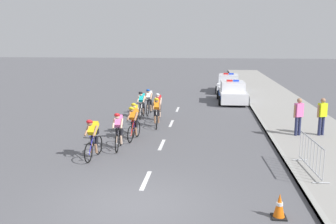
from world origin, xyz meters
TOP-DOWN VIEW (x-y plane):
  - ground_plane at (0.00, 0.00)m, footprint 160.00×160.00m
  - sidewalk_slab at (6.65, 14.00)m, footprint 4.05×60.00m
  - kerb_edge at (4.70, 14.00)m, footprint 0.16×60.00m
  - lane_markings_centre at (0.00, 5.74)m, footprint 0.14×17.60m
  - cyclist_lead at (-2.27, 3.68)m, footprint 0.44×1.72m
  - cyclist_second at (-1.63, 4.94)m, footprint 0.44×1.72m
  - cyclist_third at (-1.31, 6.37)m, footprint 0.46×1.72m
  - cyclist_fourth at (-1.46, 7.31)m, footprint 0.44×1.72m
  - cyclist_fifth at (-0.65, 8.87)m, footprint 0.45×1.72m
  - cyclist_sixth at (-1.78, 10.96)m, footprint 0.42×1.72m
  - cyclist_seventh at (-0.78, 10.42)m, footprint 0.42×1.72m
  - cyclist_eighth at (-1.54, 12.04)m, footprint 0.43×1.72m
  - police_car_nearest at (3.57, 16.85)m, footprint 2.07×4.44m
  - police_car_second at (3.57, 22.14)m, footprint 2.20×4.50m
  - crowd_barrier_front at (5.21, 2.83)m, footprint 0.61×2.32m
  - traffic_cone_near at (3.67, -0.33)m, footprint 0.36×0.36m
  - spectator_closest at (6.92, 7.62)m, footprint 0.51×0.35m
  - spectator_middle at (5.87, 7.48)m, footprint 0.50×0.36m

SIDE VIEW (x-z plane):
  - ground_plane at x=0.00m, z-range 0.00..0.00m
  - lane_markings_centre at x=0.00m, z-range 0.00..0.01m
  - sidewalk_slab at x=6.65m, z-range 0.00..0.12m
  - kerb_edge at x=4.70m, z-range 0.00..0.13m
  - traffic_cone_near at x=3.67m, z-range -0.01..0.63m
  - crowd_barrier_front at x=5.21m, z-range 0.11..1.18m
  - police_car_nearest at x=3.57m, z-range -0.12..1.48m
  - police_car_second at x=3.57m, z-range -0.12..1.48m
  - cyclist_lead at x=-2.27m, z-range 0.00..1.57m
  - cyclist_second at x=-1.63m, z-range 0.00..1.57m
  - cyclist_third at x=-1.31m, z-range 0.00..1.57m
  - cyclist_fourth at x=-1.46m, z-range 0.00..1.57m
  - cyclist_fifth at x=-0.65m, z-range 0.00..1.57m
  - cyclist_sixth at x=-1.78m, z-range 0.00..1.57m
  - cyclist_seventh at x=-0.78m, z-range 0.00..1.57m
  - cyclist_eighth at x=-1.54m, z-range 0.00..1.57m
  - spectator_closest at x=6.92m, z-range 0.25..1.92m
  - spectator_middle at x=5.87m, z-range 0.25..1.92m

